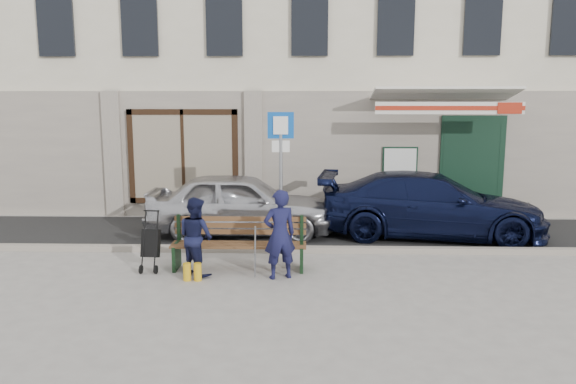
{
  "coord_description": "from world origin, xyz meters",
  "views": [
    {
      "loc": [
        -0.14,
        -9.28,
        3.03
      ],
      "look_at": [
        -0.44,
        1.6,
        1.2
      ],
      "focal_mm": 35.0,
      "sensor_mm": 36.0,
      "label": 1
    }
  ],
  "objects_px": {
    "car_navy": "(431,205)",
    "parking_sign": "(281,158)",
    "car_silver": "(240,204)",
    "bench": "(236,244)",
    "woman": "(196,236)",
    "stroller": "(151,244)",
    "man": "(280,234)"
  },
  "relations": [
    {
      "from": "car_silver",
      "to": "bench",
      "type": "bearing_deg",
      "value": -175.26
    },
    {
      "from": "car_silver",
      "to": "stroller",
      "type": "relative_size",
      "value": 3.89
    },
    {
      "from": "car_navy",
      "to": "bench",
      "type": "bearing_deg",
      "value": 129.95
    },
    {
      "from": "car_silver",
      "to": "parking_sign",
      "type": "height_order",
      "value": "parking_sign"
    },
    {
      "from": "man",
      "to": "stroller",
      "type": "relative_size",
      "value": 1.44
    },
    {
      "from": "parking_sign",
      "to": "bench",
      "type": "relative_size",
      "value": 1.15
    },
    {
      "from": "man",
      "to": "woman",
      "type": "height_order",
      "value": "man"
    },
    {
      "from": "car_silver",
      "to": "stroller",
      "type": "height_order",
      "value": "car_silver"
    },
    {
      "from": "woman",
      "to": "bench",
      "type": "bearing_deg",
      "value": -113.33
    },
    {
      "from": "car_silver",
      "to": "car_navy",
      "type": "xyz_separation_m",
      "value": [
        4.2,
        -0.06,
        0.0
      ]
    },
    {
      "from": "car_navy",
      "to": "woman",
      "type": "distance_m",
      "value": 5.45
    },
    {
      "from": "parking_sign",
      "to": "woman",
      "type": "height_order",
      "value": "parking_sign"
    },
    {
      "from": "car_navy",
      "to": "woman",
      "type": "bearing_deg",
      "value": 129.32
    },
    {
      "from": "car_silver",
      "to": "woman",
      "type": "bearing_deg",
      "value": 171.35
    },
    {
      "from": "car_navy",
      "to": "woman",
      "type": "height_order",
      "value": "car_navy"
    },
    {
      "from": "car_navy",
      "to": "stroller",
      "type": "bearing_deg",
      "value": 123.39
    },
    {
      "from": "bench",
      "to": "stroller",
      "type": "relative_size",
      "value": 2.26
    },
    {
      "from": "car_silver",
      "to": "bench",
      "type": "relative_size",
      "value": 1.72
    },
    {
      "from": "bench",
      "to": "woman",
      "type": "relative_size",
      "value": 1.76
    },
    {
      "from": "woman",
      "to": "car_navy",
      "type": "bearing_deg",
      "value": -109.3
    },
    {
      "from": "car_silver",
      "to": "stroller",
      "type": "distance_m",
      "value": 2.99
    },
    {
      "from": "car_navy",
      "to": "parking_sign",
      "type": "distance_m",
      "value": 3.66
    },
    {
      "from": "car_silver",
      "to": "man",
      "type": "relative_size",
      "value": 2.71
    },
    {
      "from": "woman",
      "to": "stroller",
      "type": "xyz_separation_m",
      "value": [
        -0.85,
        0.22,
        -0.21
      ]
    },
    {
      "from": "woman",
      "to": "car_silver",
      "type": "bearing_deg",
      "value": -59.52
    },
    {
      "from": "parking_sign",
      "to": "man",
      "type": "distance_m",
      "value": 2.08
    },
    {
      "from": "parking_sign",
      "to": "woman",
      "type": "distance_m",
      "value": 2.44
    },
    {
      "from": "car_silver",
      "to": "car_navy",
      "type": "distance_m",
      "value": 4.2
    },
    {
      "from": "car_navy",
      "to": "woman",
      "type": "xyz_separation_m",
      "value": [
        -4.65,
        -2.84,
        -0.03
      ]
    },
    {
      "from": "car_navy",
      "to": "man",
      "type": "height_order",
      "value": "man"
    },
    {
      "from": "bench",
      "to": "car_silver",
      "type": "bearing_deg",
      "value": 94.63
    },
    {
      "from": "car_navy",
      "to": "stroller",
      "type": "relative_size",
      "value": 4.59
    }
  ]
}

